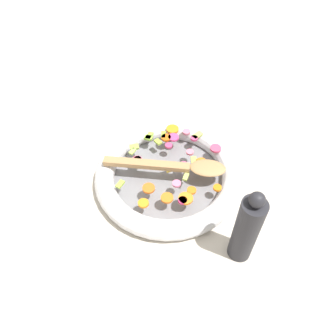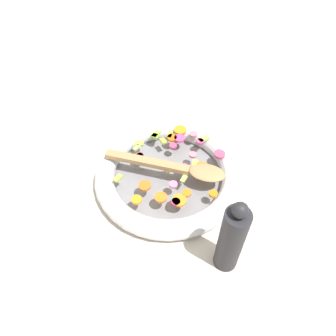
{
  "view_description": "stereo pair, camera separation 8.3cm",
  "coord_description": "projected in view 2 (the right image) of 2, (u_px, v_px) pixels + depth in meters",
  "views": [
    {
      "loc": [
        -0.01,
        0.54,
        0.68
      ],
      "look_at": [
        0.0,
        0.0,
        0.05
      ],
      "focal_mm": 35.0,
      "sensor_mm": 36.0,
      "label": 1
    },
    {
      "loc": [
        -0.1,
        0.53,
        0.68
      ],
      "look_at": [
        0.0,
        0.0,
        0.05
      ],
      "focal_mm": 35.0,
      "sensor_mm": 36.0,
      "label": 2
    }
  ],
  "objects": [
    {
      "name": "ground_plane",
      "position": [
        168.0,
        180.0,
        0.87
      ],
      "size": [
        4.0,
        4.0,
        0.0
      ],
      "primitive_type": "plane",
      "color": "beige"
    },
    {
      "name": "skillet",
      "position": [
        168.0,
        175.0,
        0.85
      ],
      "size": [
        0.38,
        0.38,
        0.05
      ],
      "color": "slate",
      "rests_on": "ground_plane"
    },
    {
      "name": "chopped_vegetables",
      "position": [
        176.0,
        162.0,
        0.84
      ],
      "size": [
        0.27,
        0.29,
        0.01
      ],
      "color": "orange",
      "rests_on": "skillet"
    },
    {
      "name": "wooden_spoon",
      "position": [
        177.0,
        167.0,
        0.81
      ],
      "size": [
        0.31,
        0.07,
        0.01
      ],
      "color": "#A87F51",
      "rests_on": "chopped_vegetables"
    },
    {
      "name": "pepper_mill",
      "position": [
        231.0,
        239.0,
        0.64
      ],
      "size": [
        0.05,
        0.05,
        0.22
      ],
      "color": "#232328",
      "rests_on": "ground_plane"
    }
  ]
}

